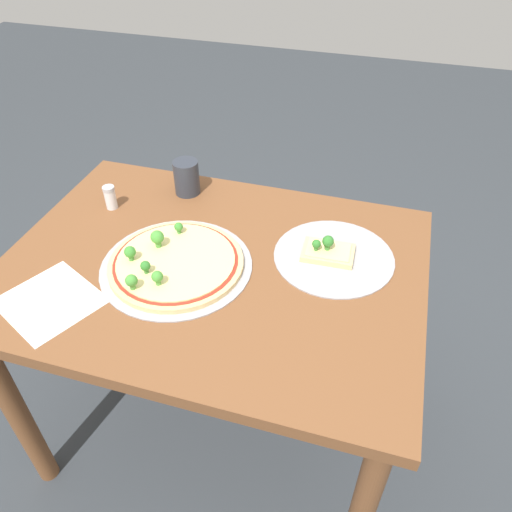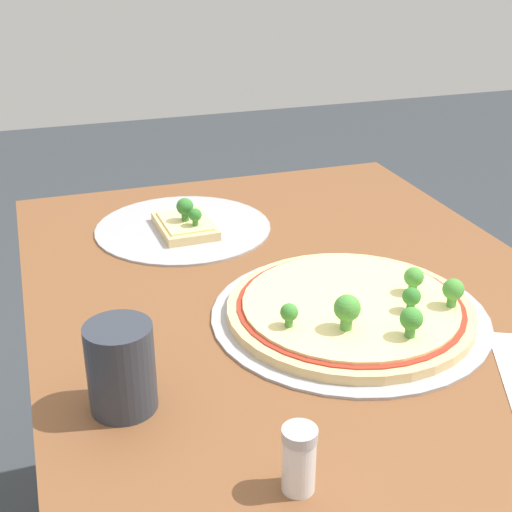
% 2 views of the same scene
% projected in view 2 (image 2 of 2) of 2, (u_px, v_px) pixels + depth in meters
% --- Properties ---
extents(dining_table, '(1.09, 0.80, 0.75)m').
position_uv_depth(dining_table, '(301.00, 355.00, 1.12)').
color(dining_table, brown).
rests_on(dining_table, ground_plane).
extents(pizza_tray_whole, '(0.39, 0.39, 0.07)m').
position_uv_depth(pizza_tray_whole, '(352.00, 309.00, 1.00)').
color(pizza_tray_whole, '#A3A3A8').
rests_on(pizza_tray_whole, dining_table).
extents(pizza_tray_slice, '(0.32, 0.32, 0.07)m').
position_uv_depth(pizza_tray_slice, '(184.00, 226.00, 1.29)').
color(pizza_tray_slice, '#A3A3A8').
rests_on(pizza_tray_slice, dining_table).
extents(drinking_cup, '(0.08, 0.08, 0.11)m').
position_uv_depth(drinking_cup, '(121.00, 368.00, 0.80)').
color(drinking_cup, '#2D333D').
rests_on(drinking_cup, dining_table).
extents(condiment_shaker, '(0.04, 0.04, 0.07)m').
position_uv_depth(condiment_shaker, '(299.00, 459.00, 0.69)').
color(condiment_shaker, silver).
rests_on(condiment_shaker, dining_table).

